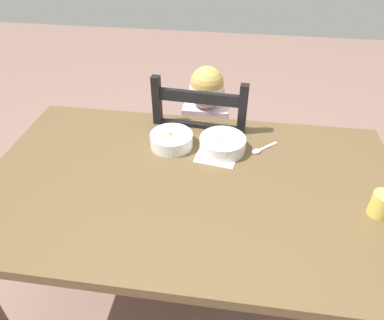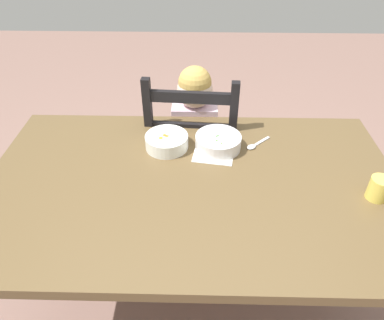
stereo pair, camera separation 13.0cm
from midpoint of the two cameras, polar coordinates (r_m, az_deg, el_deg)
The scene contains 9 objects.
ground_plane at distance 1.92m, azimuth -2.05°, elevation -20.73°, with size 8.00×8.00×0.00m, color #89675C.
dining_table at distance 1.40m, azimuth -2.64°, elevation -6.38°, with size 1.55×0.93×0.76m.
dining_chair at distance 1.92m, azimuth -1.77°, elevation 0.22°, with size 0.45×0.45×0.98m.
child_figure at distance 1.81m, azimuth -1.77°, elevation 4.45°, with size 0.32×0.31×0.98m.
bowl_of_peas at distance 1.49m, azimuth 1.68°, elevation 2.82°, with size 0.19×0.19×0.06m.
bowl_of_carrots at distance 1.50m, azimuth -6.49°, elevation 2.90°, with size 0.18×0.18×0.06m.
spoon at distance 1.53m, azimuth 7.48°, elevation 2.26°, with size 0.11×0.11×0.01m.
drinking_cup at distance 1.37m, azimuth 25.05°, elevation -4.22°, with size 0.07×0.07×0.08m, color #E8CE53.
paper_napkin at distance 1.47m, azimuth 0.95°, elevation 0.98°, with size 0.16×0.14×0.00m, color white.
Camera 2 is at (0.02, -1.01, 1.64)m, focal length 33.77 mm.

